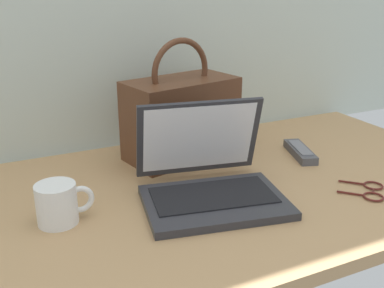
{
  "coord_description": "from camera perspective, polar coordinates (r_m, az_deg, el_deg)",
  "views": [
    {
      "loc": [
        -0.41,
        -0.89,
        0.51
      ],
      "look_at": [
        0.01,
        0.0,
        0.15
      ],
      "focal_mm": 43.27,
      "sensor_mm": 36.0,
      "label": 1
    }
  ],
  "objects": [
    {
      "name": "laptop",
      "position": [
        1.06,
        2.1,
        -4.28
      ],
      "size": [
        0.35,
        0.33,
        0.21
      ],
      "color": "#2D2D33",
      "rests_on": "desk"
    },
    {
      "name": "eyeglasses",
      "position": [
        1.17,
        21.26,
        -5.39
      ],
      "size": [
        0.14,
        0.14,
        0.01
      ],
      "color": "#591E19",
      "rests_on": "desk"
    },
    {
      "name": "remote_control_far",
      "position": [
        1.35,
        13.19,
        -0.9
      ],
      "size": [
        0.09,
        0.17,
        0.02
      ],
      "color": "#4C4C51",
      "rests_on": "desk"
    },
    {
      "name": "desk",
      "position": [
        1.1,
        -0.68,
        -6.72
      ],
      "size": [
        1.6,
        0.76,
        0.03
      ],
      "color": "tan",
      "rests_on": "ground"
    },
    {
      "name": "coffee_mug",
      "position": [
        0.99,
        -16.16,
        -7.07
      ],
      "size": [
        0.12,
        0.08,
        0.09
      ],
      "color": "white",
      "rests_on": "desk"
    },
    {
      "name": "handbag",
      "position": [
        1.27,
        -1.36,
        3.39
      ],
      "size": [
        0.33,
        0.22,
        0.33
      ],
      "color": "#59331E",
      "rests_on": "desk"
    }
  ]
}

